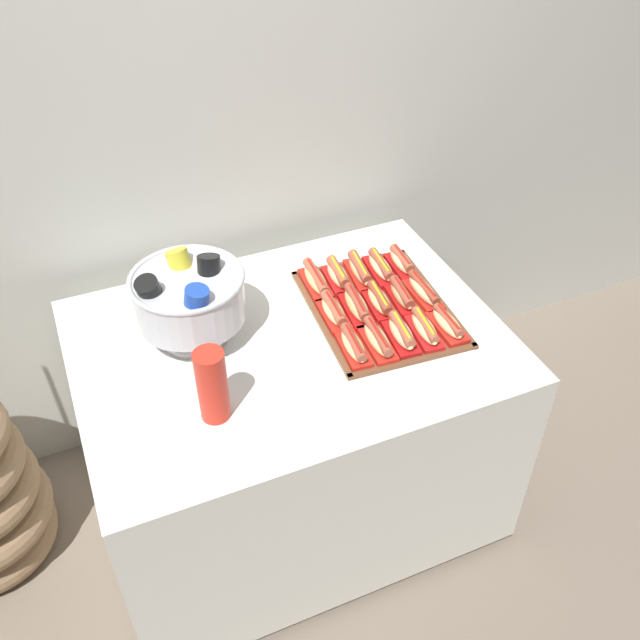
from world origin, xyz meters
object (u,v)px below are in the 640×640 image
at_px(serving_tray, 379,309).
at_px(hot_dog_7, 379,301).
at_px(hot_dog_4, 447,324).
at_px(hot_dog_14, 402,262).
at_px(hot_dog_1, 378,340).
at_px(hot_dog_2, 401,334).
at_px(hot_dog_8, 402,296).
at_px(hot_dog_12, 359,271).
at_px(hot_dog_5, 334,311).
at_px(hot_dog_10, 316,280).
at_px(hot_dog_9, 423,291).
at_px(hot_dog_3, 425,329).
at_px(cup_stack, 212,385).
at_px(hot_dog_0, 353,346).
at_px(buffet_table, 292,423).
at_px(hot_dog_11, 338,275).
at_px(hot_dog_13, 381,267).
at_px(punch_bowl, 189,296).
at_px(hot_dog_6, 357,306).

relative_size(serving_tray, hot_dog_7, 3.38).
relative_size(hot_dog_4, hot_dog_14, 1.02).
height_order(hot_dog_1, hot_dog_2, hot_dog_2).
height_order(hot_dog_8, hot_dog_12, hot_dog_12).
bearing_deg(hot_dog_5, hot_dog_10, 86.06).
bearing_deg(hot_dog_4, hot_dog_9, 86.06).
distance_m(hot_dog_3, hot_dog_12, 0.34).
xyz_separation_m(hot_dog_4, hot_dog_12, (-0.13, 0.34, 0.01)).
relative_size(hot_dog_4, cup_stack, 0.74).
relative_size(hot_dog_3, hot_dog_12, 0.92).
height_order(hot_dog_0, hot_dog_7, hot_dog_7).
height_order(hot_dog_2, hot_dog_3, hot_dog_2).
distance_m(buffet_table, hot_dog_7, 0.51).
bearing_deg(buffet_table, hot_dog_2, -26.55).
bearing_deg(hot_dog_0, hot_dog_2, -3.94).
bearing_deg(hot_dog_14, hot_dog_11, 176.06).
bearing_deg(hot_dog_1, hot_dog_4, -3.94).
relative_size(hot_dog_8, hot_dog_13, 0.89).
bearing_deg(hot_dog_9, hot_dog_0, -155.13).
xyz_separation_m(hot_dog_5, hot_dog_10, (0.01, 0.16, 0.00)).
bearing_deg(hot_dog_9, hot_dog_4, -93.94).
distance_m(hot_dog_1, hot_dog_14, 0.40).
bearing_deg(hot_dog_1, hot_dog_3, -3.94).
xyz_separation_m(hot_dog_8, hot_dog_12, (-0.06, 0.17, 0.00)).
height_order(hot_dog_5, punch_bowl, punch_bowl).
height_order(hot_dog_12, hot_dog_14, hot_dog_12).
distance_m(serving_tray, hot_dog_0, 0.22).
height_order(hot_dog_1, hot_dog_5, same).
xyz_separation_m(hot_dog_7, hot_dog_12, (0.01, 0.16, 0.00)).
relative_size(hot_dog_9, hot_dog_12, 0.95).
height_order(hot_dog_5, hot_dog_9, hot_dog_9).
relative_size(hot_dog_4, hot_dog_13, 0.89).
distance_m(buffet_table, hot_dog_8, 0.56).
bearing_deg(hot_dog_5, hot_dog_13, 32.32).
bearing_deg(hot_dog_14, punch_bowl, -176.07).
height_order(hot_dog_1, hot_dog_7, same).
distance_m(hot_dog_5, hot_dog_14, 0.34).
bearing_deg(hot_dog_13, hot_dog_3, -93.94).
relative_size(buffet_table, hot_dog_9, 7.03).
relative_size(buffet_table, cup_stack, 5.79).
bearing_deg(hot_dog_8, hot_dog_2, -118.38).
xyz_separation_m(hot_dog_6, hot_dog_11, (0.01, 0.16, 0.00)).
relative_size(hot_dog_7, hot_dog_13, 0.90).
xyz_separation_m(hot_dog_7, hot_dog_14, (0.16, 0.15, 0.00)).
bearing_deg(hot_dog_7, hot_dog_0, -136.21).
bearing_deg(punch_bowl, hot_dog_11, 7.45).
height_order(serving_tray, hot_dog_10, hot_dog_10).
distance_m(buffet_table, hot_dog_6, 0.47).
distance_m(hot_dog_6, hot_dog_13, 0.22).
bearing_deg(hot_dog_13, hot_dog_14, -3.94).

